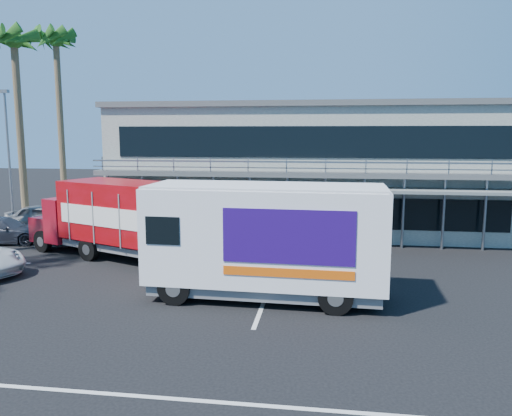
# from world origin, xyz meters

# --- Properties ---
(ground) EXTENTS (120.00, 120.00, 0.00)m
(ground) POSITION_xyz_m (0.00, 0.00, 0.00)
(ground) COLOR black
(ground) RESTS_ON ground
(building) EXTENTS (22.40, 12.00, 7.30)m
(building) POSITION_xyz_m (3.00, 14.94, 3.66)
(building) COLOR gray
(building) RESTS_ON ground
(palm_e) EXTENTS (2.80, 2.80, 12.25)m
(palm_e) POSITION_xyz_m (-14.70, 13.00, 10.57)
(palm_e) COLOR brown
(palm_e) RESTS_ON ground
(palm_f) EXTENTS (2.80, 2.80, 13.25)m
(palm_f) POSITION_xyz_m (-15.10, 18.50, 11.47)
(palm_f) COLOR brown
(palm_f) RESTS_ON ground
(light_pole_far) EXTENTS (0.50, 0.25, 8.09)m
(light_pole_far) POSITION_xyz_m (-14.20, 11.00, 4.50)
(light_pole_far) COLOR gray
(light_pole_far) RESTS_ON ground
(red_truck) EXTENTS (10.50, 6.24, 3.50)m
(red_truck) POSITION_xyz_m (-4.66, 5.28, 1.92)
(red_truck) COLOR maroon
(red_truck) RESTS_ON ground
(white_van) EXTENTS (8.12, 3.02, 3.92)m
(white_van) POSITION_xyz_m (1.99, 0.88, 2.08)
(white_van) COLOR white
(white_van) RESTS_ON ground
(parked_car_d) EXTENTS (4.91, 2.71, 1.35)m
(parked_car_d) POSITION_xyz_m (-12.50, 7.60, 0.67)
(parked_car_d) COLOR #2A2D38
(parked_car_d) RESTS_ON ground
(parked_car_e) EXTENTS (4.77, 2.22, 1.58)m
(parked_car_e) POSITION_xyz_m (-12.03, 10.80, 0.79)
(parked_car_e) COLOR slate
(parked_car_e) RESTS_ON ground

